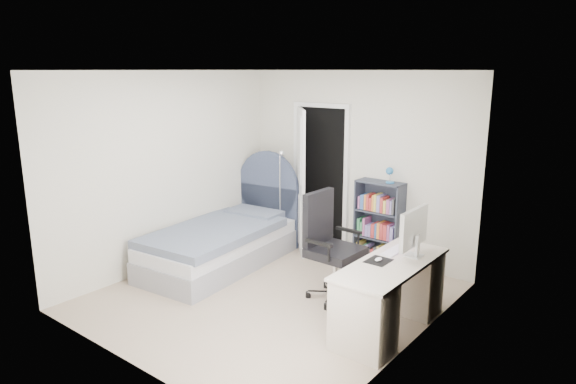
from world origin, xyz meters
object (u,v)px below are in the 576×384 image
Objects in this scene: bed at (225,241)px; nightstand at (276,215)px; bookcase at (379,227)px; desk at (391,293)px; floor_lamp at (280,210)px; office_chair at (328,241)px.

bed is 1.19m from nightstand.
bookcase is at bearing 38.02° from bed.
bookcase is at bearing 2.14° from nightstand.
nightstand is 3.01m from desk.
nightstand is (-0.10, 1.18, 0.07)m from bed.
nightstand is 0.41× the size of floor_lamp.
nightstand is 0.49× the size of office_chair.
bookcase is (1.36, 0.37, -0.08)m from floor_lamp.
bookcase reaches higher than desk.
office_chair is at bearing -34.39° from nightstand.
bed reaches higher than nightstand.
office_chair is (1.40, -0.88, 0.07)m from floor_lamp.
bed is 3.95× the size of nightstand.
bed is at bearing -105.08° from floor_lamp.
desk is at bearing -26.27° from floor_lamp.
bed reaches higher than desk.
nightstand is at bearing 94.65° from bed.
desk is at bearing -15.78° from office_chair.
floor_lamp is at bearing -164.86° from bookcase.
office_chair is (-0.91, 0.26, 0.27)m from desk.
bed is 2.04m from bookcase.
office_chair is at bearing 164.22° from desk.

